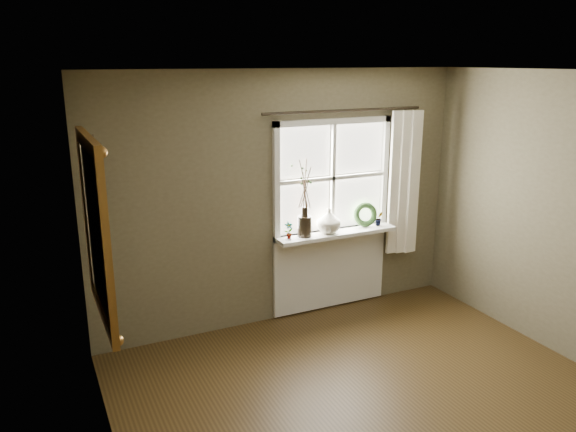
# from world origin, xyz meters

# --- Properties ---
(ceiling) EXTENTS (4.50, 4.50, 0.00)m
(ceiling) POSITION_xyz_m (0.00, 0.00, 2.60)
(ceiling) COLOR silver
(ceiling) RESTS_ON ground
(wall_back) EXTENTS (4.00, 0.10, 2.60)m
(wall_back) POSITION_xyz_m (0.00, 2.30, 1.30)
(wall_back) COLOR brown
(wall_back) RESTS_ON ground
(wall_left) EXTENTS (0.10, 4.50, 2.60)m
(wall_left) POSITION_xyz_m (-2.05, 0.00, 1.30)
(wall_left) COLOR brown
(wall_left) RESTS_ON ground
(window_frame) EXTENTS (1.36, 0.06, 1.24)m
(window_frame) POSITION_xyz_m (0.55, 2.23, 1.48)
(window_frame) COLOR white
(window_frame) RESTS_ON wall_back
(window_sill) EXTENTS (1.36, 0.26, 0.04)m
(window_sill) POSITION_xyz_m (0.55, 2.12, 0.90)
(window_sill) COLOR white
(window_sill) RESTS_ON wall_back
(window_apron) EXTENTS (1.36, 0.04, 0.88)m
(window_apron) POSITION_xyz_m (0.55, 2.23, 0.46)
(window_apron) COLOR white
(window_apron) RESTS_ON ground
(dark_jug) EXTENTS (0.19, 0.19, 0.22)m
(dark_jug) POSITION_xyz_m (0.17, 2.12, 1.03)
(dark_jug) COLOR black
(dark_jug) RESTS_ON window_sill
(cream_vase) EXTENTS (0.32, 0.32, 0.26)m
(cream_vase) POSITION_xyz_m (0.46, 2.12, 1.05)
(cream_vase) COLOR silver
(cream_vase) RESTS_ON window_sill
(wreath) EXTENTS (0.29, 0.17, 0.28)m
(wreath) POSITION_xyz_m (0.93, 2.16, 1.02)
(wreath) COLOR #2B4B21
(wreath) RESTS_ON window_sill
(potted_plant_left) EXTENTS (0.10, 0.07, 0.18)m
(potted_plant_left) POSITION_xyz_m (-0.01, 2.12, 1.01)
(potted_plant_left) COLOR #2B4B21
(potted_plant_left) RESTS_ON window_sill
(potted_plant_right) EXTENTS (0.10, 0.08, 0.16)m
(potted_plant_right) POSITION_xyz_m (1.09, 2.12, 1.00)
(potted_plant_right) COLOR #2B4B21
(potted_plant_right) RESTS_ON window_sill
(curtain) EXTENTS (0.36, 0.12, 1.59)m
(curtain) POSITION_xyz_m (1.39, 2.13, 1.37)
(curtain) COLOR white
(curtain) RESTS_ON wall_back
(curtain_rod) EXTENTS (1.84, 0.03, 0.03)m
(curtain_rod) POSITION_xyz_m (0.65, 2.17, 2.18)
(curtain_rod) COLOR black
(curtain_rod) RESTS_ON wall_back
(gilt_mirror) EXTENTS (0.10, 1.12, 1.34)m
(gilt_mirror) POSITION_xyz_m (-1.96, 1.18, 1.53)
(gilt_mirror) COLOR white
(gilt_mirror) RESTS_ON wall_left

